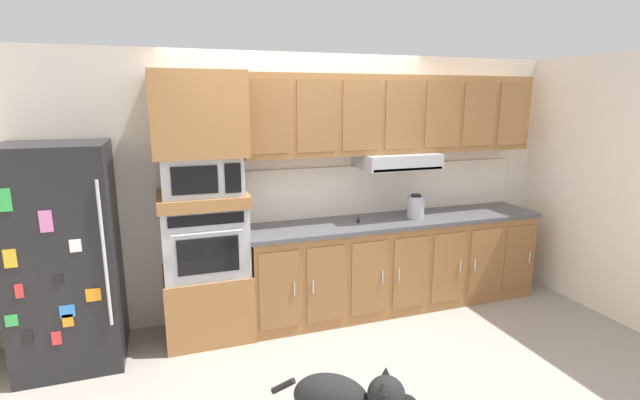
# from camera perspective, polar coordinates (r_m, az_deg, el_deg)

# --- Properties ---
(ground_plane) EXTENTS (9.60, 9.60, 0.00)m
(ground_plane) POSITION_cam_1_polar(r_m,az_deg,el_deg) (4.00, 2.29, -18.90)
(ground_plane) COLOR #9E9389
(back_kitchen_wall) EXTENTS (6.20, 0.12, 2.50)m
(back_kitchen_wall) POSITION_cam_1_polar(r_m,az_deg,el_deg) (4.55, -2.62, 1.91)
(back_kitchen_wall) COLOR silver
(back_kitchen_wall) RESTS_ON ground
(side_panel_right) EXTENTS (0.12, 7.10, 2.50)m
(side_panel_right) POSITION_cam_1_polar(r_m,az_deg,el_deg) (5.21, 32.50, 1.32)
(side_panel_right) COLOR white
(side_panel_right) RESTS_ON ground
(refrigerator) EXTENTS (0.76, 0.73, 1.76)m
(refrigerator) POSITION_cam_1_polar(r_m,az_deg,el_deg) (4.12, -29.11, -6.14)
(refrigerator) COLOR black
(refrigerator) RESTS_ON ground
(oven_base_cabinet) EXTENTS (0.74, 0.62, 0.60)m
(oven_base_cabinet) POSITION_cam_1_polar(r_m,az_deg,el_deg) (4.33, -13.67, -12.24)
(oven_base_cabinet) COLOR #996638
(oven_base_cabinet) RESTS_ON ground
(built_in_oven) EXTENTS (0.70, 0.62, 0.60)m
(built_in_oven) POSITION_cam_1_polar(r_m,az_deg,el_deg) (4.11, -14.10, -4.62)
(built_in_oven) COLOR #A8AAAF
(built_in_oven) RESTS_ON oven_base_cabinet
(appliance_mid_shelf) EXTENTS (0.74, 0.62, 0.10)m
(appliance_mid_shelf) POSITION_cam_1_polar(r_m,az_deg,el_deg) (4.03, -14.37, 0.15)
(appliance_mid_shelf) COLOR #996638
(appliance_mid_shelf) RESTS_ON built_in_oven
(microwave) EXTENTS (0.64, 0.54, 0.32)m
(microwave) POSITION_cam_1_polar(r_m,az_deg,el_deg) (3.99, -14.52, 3.09)
(microwave) COLOR #A8AAAF
(microwave) RESTS_ON appliance_mid_shelf
(appliance_upper_cabinet) EXTENTS (0.74, 0.62, 0.68)m
(appliance_upper_cabinet) POSITION_cam_1_polar(r_m,az_deg,el_deg) (3.94, -14.93, 10.28)
(appliance_upper_cabinet) COLOR #996638
(appliance_upper_cabinet) RESTS_ON microwave
(lower_cabinet_run) EXTENTS (2.98, 0.63, 0.88)m
(lower_cabinet_run) POSITION_cam_1_polar(r_m,az_deg,el_deg) (4.77, 9.30, -7.84)
(lower_cabinet_run) COLOR #996638
(lower_cabinet_run) RESTS_ON ground
(countertop_slab) EXTENTS (3.02, 0.64, 0.04)m
(countertop_slab) POSITION_cam_1_polar(r_m,az_deg,el_deg) (4.63, 9.48, -2.48)
(countertop_slab) COLOR #4C4C51
(countertop_slab) RESTS_ON lower_cabinet_run
(backsplash_panel) EXTENTS (3.02, 0.02, 0.50)m
(backsplash_panel) POSITION_cam_1_polar(r_m,az_deg,el_deg) (4.82, 7.98, 1.45)
(backsplash_panel) COLOR white
(backsplash_panel) RESTS_ON countertop_slab
(upper_cabinet_with_hood) EXTENTS (2.98, 0.48, 0.88)m
(upper_cabinet_with_hood) POSITION_cam_1_polar(r_m,az_deg,el_deg) (4.59, 9.21, 10.07)
(upper_cabinet_with_hood) COLOR #996638
(upper_cabinet_with_hood) RESTS_ON backsplash_panel
(screwdriver) EXTENTS (0.16, 0.16, 0.03)m
(screwdriver) POSITION_cam_1_polar(r_m,az_deg,el_deg) (4.46, 4.89, -2.49)
(screwdriver) COLOR black
(screwdriver) RESTS_ON countertop_slab
(electric_kettle) EXTENTS (0.17, 0.17, 0.24)m
(electric_kettle) POSITION_cam_1_polar(r_m,az_deg,el_deg) (4.65, 11.77, -0.83)
(electric_kettle) COLOR #A8AAAF
(electric_kettle) RESTS_ON countertop_slab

